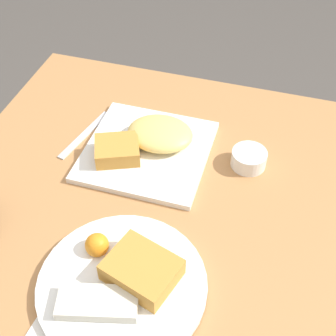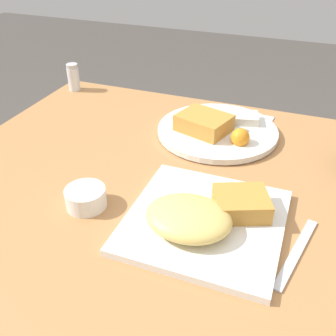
{
  "view_description": "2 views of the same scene",
  "coord_description": "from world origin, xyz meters",
  "views": [
    {
      "loc": [
        -0.16,
        0.61,
        1.48
      ],
      "look_at": [
        0.04,
        -0.03,
        0.79
      ],
      "focal_mm": 50.0,
      "sensor_mm": 36.0,
      "label": 1
    },
    {
      "loc": [
        0.23,
        -0.62,
        1.21
      ],
      "look_at": [
        0.0,
        -0.02,
        0.79
      ],
      "focal_mm": 42.0,
      "sensor_mm": 36.0,
      "label": 2
    }
  ],
  "objects": [
    {
      "name": "sauce_ramekin",
      "position": [
        -0.12,
        -0.13,
        0.76
      ],
      "size": [
        0.08,
        0.08,
        0.04
      ],
      "color": "white",
      "rests_on": "dining_table"
    },
    {
      "name": "plate_oval_far",
      "position": [
        0.04,
        0.23,
        0.76
      ],
      "size": [
        0.3,
        0.3,
        0.05
      ],
      "color": "white",
      "rests_on": "menu_card"
    },
    {
      "name": "plate_square_near",
      "position": [
        0.11,
        -0.11,
        0.76
      ],
      "size": [
        0.27,
        0.27,
        0.06
      ],
      "color": "white",
      "rests_on": "dining_table"
    },
    {
      "name": "butter_knife",
      "position": [
        0.27,
        -0.12,
        0.75
      ],
      "size": [
        0.06,
        0.18,
        0.0
      ],
      "rotation": [
        0.0,
        0.0,
        1.35
      ],
      "color": "silver",
      "rests_on": "dining_table"
    },
    {
      "name": "dining_table",
      "position": [
        0.0,
        0.0,
        0.65
      ],
      "size": [
        1.0,
        0.84,
        0.74
      ],
      "color": "#B27A47",
      "rests_on": "ground_plane"
    },
    {
      "name": "menu_card",
      "position": [
        0.05,
        0.25,
        0.74
      ],
      "size": [
        0.22,
        0.27,
        0.0
      ],
      "rotation": [
        0.0,
        0.0,
        -0.08
      ],
      "color": "silver",
      "rests_on": "dining_table"
    }
  ]
}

